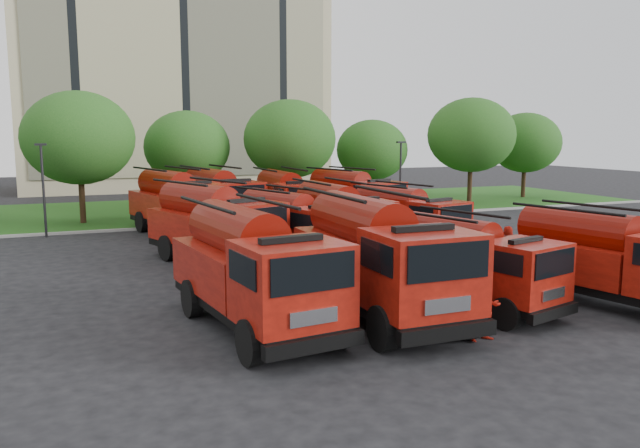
# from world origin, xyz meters

# --- Properties ---
(ground) EXTENTS (140.00, 140.00, 0.00)m
(ground) POSITION_xyz_m (0.00, 0.00, 0.00)
(ground) COLOR black
(ground) RESTS_ON ground
(lawn) EXTENTS (70.00, 16.00, 0.12)m
(lawn) POSITION_xyz_m (0.00, 26.00, 0.06)
(lawn) COLOR #244F15
(lawn) RESTS_ON ground
(curb) EXTENTS (70.00, 0.30, 0.14)m
(curb) POSITION_xyz_m (0.00, 17.90, 0.07)
(curb) COLOR gray
(curb) RESTS_ON ground
(apartment_building) EXTENTS (30.00, 14.18, 25.00)m
(apartment_building) POSITION_xyz_m (2.00, 47.94, 12.50)
(apartment_building) COLOR beige
(apartment_building) RESTS_ON ground
(tree_2) EXTENTS (6.72, 6.72, 8.22)m
(tree_2) POSITION_xyz_m (-8.00, 21.50, 5.35)
(tree_2) COLOR #382314
(tree_2) RESTS_ON ground
(tree_3) EXTENTS (5.88, 5.88, 7.19)m
(tree_3) POSITION_xyz_m (-1.00, 24.00, 4.68)
(tree_3) COLOR #382314
(tree_3) RESTS_ON ground
(tree_4) EXTENTS (6.55, 6.55, 8.01)m
(tree_4) POSITION_xyz_m (6.00, 22.50, 5.22)
(tree_4) COLOR #382314
(tree_4) RESTS_ON ground
(tree_5) EXTENTS (5.46, 5.46, 6.68)m
(tree_5) POSITION_xyz_m (13.00, 23.50, 4.35)
(tree_5) COLOR #382314
(tree_5) RESTS_ON ground
(tree_6) EXTENTS (6.89, 6.89, 8.42)m
(tree_6) POSITION_xyz_m (21.00, 22.00, 5.49)
(tree_6) COLOR #382314
(tree_6) RESTS_ON ground
(tree_7) EXTENTS (6.05, 6.05, 7.39)m
(tree_7) POSITION_xyz_m (28.00, 24.00, 4.82)
(tree_7) COLOR #382314
(tree_7) RESTS_ON ground
(lamp_post_0) EXTENTS (0.60, 0.25, 5.11)m
(lamp_post_0) POSITION_xyz_m (-10.00, 17.20, 2.90)
(lamp_post_0) COLOR black
(lamp_post_0) RESTS_ON ground
(lamp_post_1) EXTENTS (0.60, 0.25, 5.11)m
(lamp_post_1) POSITION_xyz_m (12.00, 17.20, 2.90)
(lamp_post_1) COLOR black
(lamp_post_1) RESTS_ON ground
(fire_truck_0) EXTENTS (3.56, 7.93, 3.49)m
(fire_truck_0) POSITION_xyz_m (-3.86, -2.51, 1.76)
(fire_truck_0) COLOR black
(fire_truck_0) RESTS_ON ground
(fire_truck_1) EXTENTS (2.98, 8.04, 3.65)m
(fire_truck_1) POSITION_xyz_m (0.03, -2.80, 1.84)
(fire_truck_1) COLOR black
(fire_truck_1) RESTS_ON ground
(fire_truck_2) EXTENTS (3.75, 6.74, 2.91)m
(fire_truck_2) POSITION_xyz_m (3.27, -2.99, 1.47)
(fire_truck_2) COLOR black
(fire_truck_2) RESTS_ON ground
(fire_truck_3) EXTENTS (3.80, 7.11, 3.08)m
(fire_truck_3) POSITION_xyz_m (7.66, -4.45, 1.55)
(fire_truck_3) COLOR black
(fire_truck_3) RESTS_ON ground
(fire_truck_4) EXTENTS (4.98, 8.01, 3.45)m
(fire_truck_4) POSITION_xyz_m (-2.97, 6.86, 1.74)
(fire_truck_4) COLOR black
(fire_truck_4) RESTS_ON ground
(fire_truck_5) EXTENTS (4.26, 7.13, 3.07)m
(fire_truck_5) POSITION_xyz_m (0.40, 6.27, 1.55)
(fire_truck_5) COLOR black
(fire_truck_5) RESTS_ON ground
(fire_truck_6) EXTENTS (2.92, 7.30, 3.27)m
(fire_truck_6) POSITION_xyz_m (2.98, 7.04, 1.65)
(fire_truck_6) COLOR black
(fire_truck_6) RESTS_ON ground
(fire_truck_7) EXTENTS (3.86, 7.08, 3.06)m
(fire_truck_7) POSITION_xyz_m (6.36, 6.64, 1.54)
(fire_truck_7) COLOR black
(fire_truck_7) RESTS_ON ground
(fire_truck_8) EXTENTS (4.59, 8.25, 3.56)m
(fire_truck_8) POSITION_xyz_m (-3.22, 15.49, 1.79)
(fire_truck_8) COLOR black
(fire_truck_8) RESTS_ON ground
(fire_truck_9) EXTENTS (4.00, 8.11, 3.54)m
(fire_truck_9) POSITION_xyz_m (-0.56, 16.64, 1.78)
(fire_truck_9) COLOR black
(fire_truck_9) RESTS_ON ground
(fire_truck_10) EXTENTS (2.81, 7.50, 3.40)m
(fire_truck_10) POSITION_xyz_m (3.23, 15.34, 1.71)
(fire_truck_10) COLOR black
(fire_truck_10) RESTS_ON ground
(fire_truck_11) EXTENTS (4.43, 7.77, 3.35)m
(fire_truck_11) POSITION_xyz_m (7.52, 15.28, 1.69)
(fire_truck_11) COLOR black
(fire_truck_11) RESTS_ON ground
(firefighter_1) EXTENTS (0.94, 0.56, 1.86)m
(firefighter_1) POSITION_xyz_m (1.74, -6.02, 0.00)
(firefighter_1) COLOR #B0190D
(firefighter_1) RESTS_ON ground
(firefighter_4) EXTENTS (1.06, 0.85, 1.89)m
(firefighter_4) POSITION_xyz_m (-3.17, -1.67, 0.00)
(firefighter_4) COLOR black
(firefighter_4) RESTS_ON ground
(firefighter_5) EXTENTS (1.50, 0.72, 1.58)m
(firefighter_5) POSITION_xyz_m (9.29, 2.58, 0.00)
(firefighter_5) COLOR #B0190D
(firefighter_5) RESTS_ON ground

